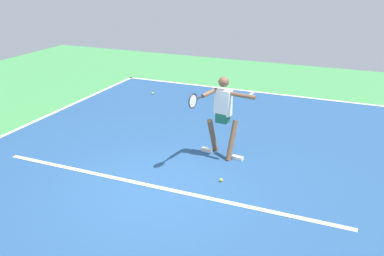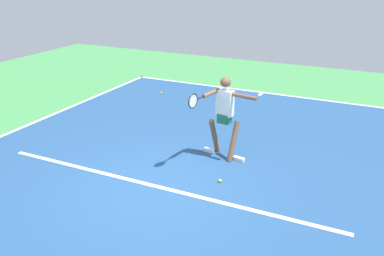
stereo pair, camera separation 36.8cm
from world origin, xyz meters
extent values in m
plane|color=#428E4C|center=(0.00, 0.00, 0.00)|extent=(22.24, 22.24, 0.00)
cube|color=navy|center=(0.00, 0.00, 0.00)|extent=(9.15, 13.54, 0.00)
cube|color=white|center=(0.00, -6.72, 0.00)|extent=(9.15, 0.10, 0.01)
cube|color=white|center=(0.00, -0.03, 0.00)|extent=(6.86, 0.10, 0.01)
cube|color=white|center=(0.00, -6.52, 0.00)|extent=(0.10, 0.30, 0.01)
cylinder|color=brown|center=(-0.85, -1.74, 0.40)|extent=(0.17, 0.40, 0.83)
cube|color=white|center=(-0.99, -1.72, 0.04)|extent=(0.25, 0.14, 0.07)
cylinder|color=brown|center=(-0.40, -1.82, 0.40)|extent=(0.17, 0.40, 0.83)
cube|color=white|center=(-0.26, -1.84, 0.04)|extent=(0.25, 0.14, 0.07)
cube|color=#1E664C|center=(-0.62, -1.78, 0.86)|extent=(0.28, 0.24, 0.20)
cube|color=white|center=(-0.62, -1.78, 1.18)|extent=(0.36, 0.23, 0.53)
sphere|color=brown|center=(-0.62, -1.78, 1.62)|extent=(0.22, 0.22, 0.22)
cylinder|color=brown|center=(-1.05, -1.71, 1.40)|extent=(0.54, 0.17, 0.08)
cylinder|color=brown|center=(-0.41, -1.55, 1.43)|extent=(0.17, 0.54, 0.08)
cylinder|color=black|center=(-0.35, -1.18, 1.43)|extent=(0.07, 0.22, 0.03)
torus|color=black|center=(-0.31, -0.93, 1.43)|extent=(0.07, 0.29, 0.29)
cylinder|color=silver|center=(-0.31, -0.93, 1.43)|extent=(0.04, 0.25, 0.25)
sphere|color=yellow|center=(2.84, -5.19, 0.03)|extent=(0.07, 0.07, 0.07)
sphere|color=#CCE033|center=(-0.99, -0.68, 0.03)|extent=(0.07, 0.07, 0.07)
camera|label=1|loc=(-3.17, 5.91, 3.79)|focal=39.09mm
camera|label=2|loc=(-3.51, 5.76, 3.79)|focal=39.09mm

